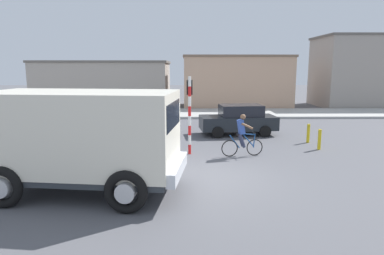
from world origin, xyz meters
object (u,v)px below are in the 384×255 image
car_red_near (239,119)px  bollard_near (319,140)px  truck_foreground (83,136)px  traffic_light_pole (190,104)px  bollard_far (308,133)px  cyclist (242,135)px

car_red_near → bollard_near: 4.62m
car_red_near → truck_foreground: bearing=-123.5°
traffic_light_pole → bollard_far: traffic_light_pole is taller
cyclist → bollard_far: 4.35m
traffic_light_pole → bollard_near: size_ratio=3.56×
truck_foreground → bollard_far: (8.69, 6.49, -1.22)m
bollard_near → bollard_far: size_ratio=1.00×
car_red_near → cyclist: bearing=-96.6°
cyclist → bollard_far: cyclist is taller
traffic_light_pole → bollard_far: size_ratio=3.56×
truck_foreground → car_red_near: bearing=56.5°
cyclist → car_red_near: size_ratio=0.41×
bollard_far → traffic_light_pole: bearing=-160.4°
cyclist → bollard_far: size_ratio=1.91×
traffic_light_pole → truck_foreground: bearing=-124.0°
bollard_near → car_red_near: bearing=131.4°
truck_foreground → bollard_near: size_ratio=6.30×
car_red_near → bollard_far: 3.69m
truck_foreground → cyclist: 6.56m
bollard_near → bollard_far: bearing=90.0°
traffic_light_pole → bollard_near: (5.68, 0.62, -1.62)m
traffic_light_pole → car_red_near: (2.64, 4.08, -1.25)m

